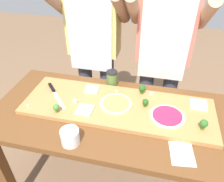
{
  "coord_description": "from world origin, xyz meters",
  "views": [
    {
      "loc": [
        0.19,
        -1.01,
        1.72
      ],
      "look_at": [
        -0.07,
        0.1,
        0.9
      ],
      "focal_mm": 35.58,
      "sensor_mm": 36.0,
      "label": 1
    }
  ],
  "objects_px": {
    "pizza_slice_center": "(85,110)",
    "recipe_note": "(182,154)",
    "chefs_knife": "(54,92)",
    "pizza_whole_beet_magenta": "(167,116)",
    "broccoli_floret_front_right": "(204,124)",
    "cheese_crumble_d": "(151,94)",
    "cook_right": "(164,48)",
    "pizza_whole_pesto_green": "(116,103)",
    "pizza_slice_near_left": "(92,89)",
    "flour_cup": "(70,137)",
    "prep_table": "(119,127)",
    "cook_left": "(94,41)",
    "broccoli_floret_center_left": "(142,89)",
    "cheese_crumble_a": "(28,106)",
    "sauce_jar": "(112,78)",
    "broccoli_floret_front_left": "(145,102)",
    "broccoli_floret_center_right": "(56,108)",
    "cheese_crumble_c": "(75,101)",
    "pizza_slice_far_left": "(199,105)",
    "cheese_crumble_b": "(116,91)"
  },
  "relations": [
    {
      "from": "pizza_slice_center",
      "to": "recipe_note",
      "type": "distance_m",
      "value": 0.6
    },
    {
      "from": "chefs_knife",
      "to": "pizza_whole_beet_magenta",
      "type": "distance_m",
      "value": 0.76
    },
    {
      "from": "chefs_knife",
      "to": "broccoli_floret_front_right",
      "type": "distance_m",
      "value": 0.96
    },
    {
      "from": "broccoli_floret_front_right",
      "to": "cheese_crumble_d",
      "type": "distance_m",
      "value": 0.4
    },
    {
      "from": "cook_right",
      "to": "pizza_whole_pesto_green",
      "type": "bearing_deg",
      "value": -115.15
    },
    {
      "from": "pizza_slice_near_left",
      "to": "broccoli_floret_front_right",
      "type": "height_order",
      "value": "broccoli_floret_front_right"
    },
    {
      "from": "pizza_slice_center",
      "to": "flour_cup",
      "type": "bearing_deg",
      "value": -90.1
    },
    {
      "from": "prep_table",
      "to": "pizza_whole_pesto_green",
      "type": "distance_m",
      "value": 0.16
    },
    {
      "from": "cook_left",
      "to": "flour_cup",
      "type": "bearing_deg",
      "value": -81.72
    },
    {
      "from": "pizza_slice_near_left",
      "to": "pizza_slice_center",
      "type": "xyz_separation_m",
      "value": [
        0.02,
        -0.22,
        0.0
      ]
    },
    {
      "from": "broccoli_floret_center_left",
      "to": "flour_cup",
      "type": "bearing_deg",
      "value": -122.99
    },
    {
      "from": "chefs_knife",
      "to": "pizza_whole_pesto_green",
      "type": "bearing_deg",
      "value": -3.62
    },
    {
      "from": "cheese_crumble_a",
      "to": "recipe_note",
      "type": "relative_size",
      "value": 0.09
    },
    {
      "from": "pizza_slice_center",
      "to": "sauce_jar",
      "type": "height_order",
      "value": "sauce_jar"
    },
    {
      "from": "pizza_slice_near_left",
      "to": "broccoli_floret_front_left",
      "type": "height_order",
      "value": "broccoli_floret_front_left"
    },
    {
      "from": "pizza_whole_pesto_green",
      "to": "broccoli_floret_front_right",
      "type": "distance_m",
      "value": 0.52
    },
    {
      "from": "sauce_jar",
      "to": "flour_cup",
      "type": "bearing_deg",
      "value": -98.68
    },
    {
      "from": "cheese_crumble_a",
      "to": "pizza_whole_pesto_green",
      "type": "bearing_deg",
      "value": 15.64
    },
    {
      "from": "prep_table",
      "to": "cook_right",
      "type": "xyz_separation_m",
      "value": [
        0.21,
        0.59,
        0.32
      ]
    },
    {
      "from": "broccoli_floret_center_right",
      "to": "chefs_knife",
      "type": "bearing_deg",
      "value": 119.52
    },
    {
      "from": "pizza_slice_center",
      "to": "broccoli_floret_front_left",
      "type": "xyz_separation_m",
      "value": [
        0.35,
        0.13,
        0.03
      ]
    },
    {
      "from": "pizza_slice_near_left",
      "to": "pizza_slice_center",
      "type": "bearing_deg",
      "value": -84.25
    },
    {
      "from": "pizza_whole_pesto_green",
      "to": "cook_right",
      "type": "height_order",
      "value": "cook_right"
    },
    {
      "from": "cheese_crumble_c",
      "to": "cook_right",
      "type": "relative_size",
      "value": 0.01
    },
    {
      "from": "pizza_whole_pesto_green",
      "to": "pizza_slice_far_left",
      "type": "relative_size",
      "value": 2.02
    },
    {
      "from": "broccoli_floret_center_right",
      "to": "sauce_jar",
      "type": "bearing_deg",
      "value": 58.06
    },
    {
      "from": "broccoli_floret_front_right",
      "to": "cheese_crumble_b",
      "type": "distance_m",
      "value": 0.58
    },
    {
      "from": "chefs_knife",
      "to": "pizza_whole_beet_magenta",
      "type": "xyz_separation_m",
      "value": [
        0.75,
        -0.07,
        0.0
      ]
    },
    {
      "from": "prep_table",
      "to": "broccoli_floret_front_left",
      "type": "distance_m",
      "value": 0.24
    },
    {
      "from": "pizza_whole_pesto_green",
      "to": "cook_right",
      "type": "relative_size",
      "value": 0.12
    },
    {
      "from": "prep_table",
      "to": "flour_cup",
      "type": "relative_size",
      "value": 16.14
    },
    {
      "from": "cheese_crumble_d",
      "to": "cook_right",
      "type": "relative_size",
      "value": 0.01
    },
    {
      "from": "pizza_slice_far_left",
      "to": "broccoli_floret_front_left",
      "type": "distance_m",
      "value": 0.34
    },
    {
      "from": "sauce_jar",
      "to": "cheese_crumble_c",
      "type": "bearing_deg",
      "value": -121.17
    },
    {
      "from": "pizza_slice_near_left",
      "to": "pizza_slice_far_left",
      "type": "distance_m",
      "value": 0.7
    },
    {
      "from": "cheese_crumble_d",
      "to": "broccoli_floret_front_right",
      "type": "bearing_deg",
      "value": -39.58
    },
    {
      "from": "pizza_whole_pesto_green",
      "to": "cheese_crumble_a",
      "type": "height_order",
      "value": "pizza_whole_pesto_green"
    },
    {
      "from": "chefs_knife",
      "to": "cheese_crumble_b",
      "type": "bearing_deg",
      "value": 13.83
    },
    {
      "from": "cheese_crumble_b",
      "to": "flour_cup",
      "type": "distance_m",
      "value": 0.49
    },
    {
      "from": "pizza_slice_center",
      "to": "flour_cup",
      "type": "relative_size",
      "value": 0.98
    },
    {
      "from": "pizza_whole_pesto_green",
      "to": "pizza_whole_beet_magenta",
      "type": "distance_m",
      "value": 0.32
    },
    {
      "from": "cheese_crumble_a",
      "to": "recipe_note",
      "type": "bearing_deg",
      "value": -7.85
    },
    {
      "from": "recipe_note",
      "to": "cook_right",
      "type": "bearing_deg",
      "value": 100.83
    },
    {
      "from": "pizza_whole_beet_magenta",
      "to": "broccoli_floret_center_right",
      "type": "bearing_deg",
      "value": -170.61
    },
    {
      "from": "broccoli_floret_front_right",
      "to": "cook_left",
      "type": "xyz_separation_m",
      "value": [
        -0.81,
        0.63,
        0.13
      ]
    },
    {
      "from": "chefs_knife",
      "to": "cheese_crumble_b",
      "type": "xyz_separation_m",
      "value": [
        0.41,
        0.1,
        0.0
      ]
    },
    {
      "from": "cheese_crumble_c",
      "to": "pizza_slice_center",
      "type": "bearing_deg",
      "value": -34.52
    },
    {
      "from": "chefs_knife",
      "to": "broccoli_floret_front_left",
      "type": "distance_m",
      "value": 0.62
    },
    {
      "from": "broccoli_floret_center_right",
      "to": "broccoli_floret_center_left",
      "type": "bearing_deg",
      "value": 32.71
    },
    {
      "from": "cheese_crumble_d",
      "to": "pizza_whole_pesto_green",
      "type": "bearing_deg",
      "value": -143.45
    }
  ]
}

